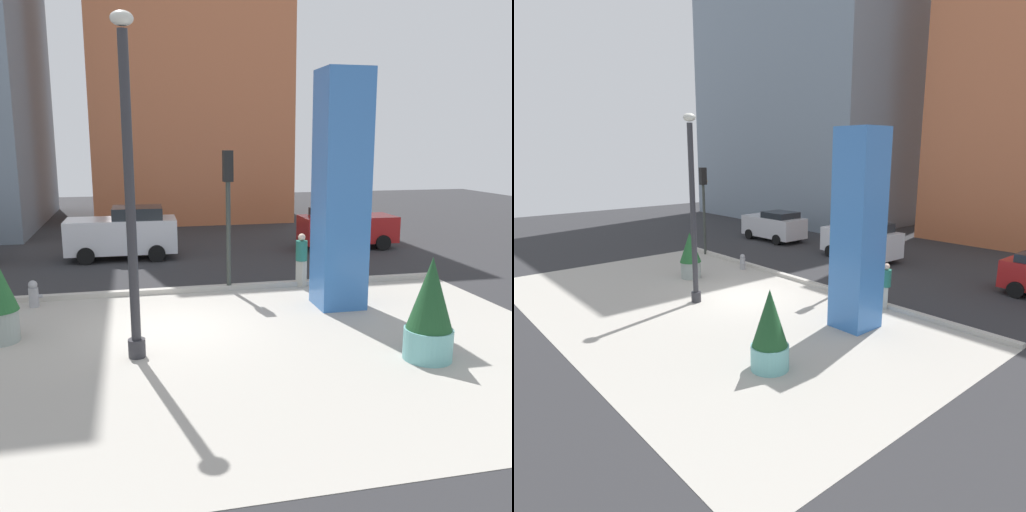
% 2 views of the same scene
% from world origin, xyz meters
% --- Properties ---
extents(ground_plane, '(60.00, 60.00, 0.00)m').
position_xyz_m(ground_plane, '(0.00, 4.00, 0.00)').
color(ground_plane, '#2D2D30').
extents(plaza_pavement, '(18.00, 10.00, 0.02)m').
position_xyz_m(plaza_pavement, '(0.00, -2.00, 0.00)').
color(plaza_pavement, '#ADA89E').
rests_on(plaza_pavement, ground_plane).
extents(curb_strip, '(18.00, 0.24, 0.16)m').
position_xyz_m(curb_strip, '(0.00, 3.12, 0.08)').
color(curb_strip, '#B7B2A8').
rests_on(curb_strip, ground_plane).
extents(lamp_post, '(0.44, 0.44, 6.82)m').
position_xyz_m(lamp_post, '(-0.77, -1.74, 3.33)').
color(lamp_post, '#2D2D33').
rests_on(lamp_post, ground_plane).
extents(art_pillar_blue, '(1.24, 1.24, 6.26)m').
position_xyz_m(art_pillar_blue, '(4.68, 0.83, 3.13)').
color(art_pillar_blue, '#3870BC').
rests_on(art_pillar_blue, ground_plane).
extents(potted_plant_curbside, '(0.94, 0.94, 2.07)m').
position_xyz_m(potted_plant_curbside, '(-3.77, -0.13, 1.07)').
color(potted_plant_curbside, gray).
rests_on(potted_plant_curbside, ground_plane).
extents(potted_plant_near_left, '(1.00, 1.00, 2.18)m').
position_xyz_m(potted_plant_near_left, '(5.12, -3.18, 1.05)').
color(potted_plant_near_left, '#6BB2B2').
rests_on(potted_plant_near_left, ground_plane).
extents(fire_hydrant, '(0.36, 0.26, 0.75)m').
position_xyz_m(fire_hydrant, '(-3.45, 2.53, 0.37)').
color(fire_hydrant, '#99999E').
rests_on(fire_hydrant, ground_plane).
extents(traffic_light_corner, '(0.28, 0.42, 4.70)m').
position_xyz_m(traffic_light_corner, '(-7.42, 3.00, 3.16)').
color(traffic_light_corner, '#333833').
rests_on(traffic_light_corner, ground_plane).
extents(traffic_light_far_side, '(0.28, 0.42, 4.19)m').
position_xyz_m(traffic_light_far_side, '(2.04, 3.08, 2.85)').
color(traffic_light_far_side, '#333833').
rests_on(traffic_light_far_side, ground_plane).
extents(car_curb_west, '(4.23, 2.20, 1.87)m').
position_xyz_m(car_curb_west, '(-7.94, 8.54, 0.95)').
color(car_curb_west, silver).
rests_on(car_curb_west, ground_plane).
extents(car_far_lane, '(4.17, 2.09, 1.99)m').
position_xyz_m(car_far_lane, '(-1.08, 8.59, 0.99)').
color(car_far_lane, silver).
rests_on(car_far_lane, ground_plane).
extents(pedestrian_on_sidewalk, '(0.50, 0.50, 1.68)m').
position_xyz_m(pedestrian_on_sidewalk, '(4.31, 3.01, 0.93)').
color(pedestrian_on_sidewalk, '#B2AD9E').
rests_on(pedestrian_on_sidewalk, ground_plane).
extents(office_block_flanking, '(17.71, 13.22, 27.38)m').
position_xyz_m(office_block_flanking, '(-14.28, 19.19, 13.69)').
color(office_block_flanking, gray).
rests_on(office_block_flanking, ground_plane).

